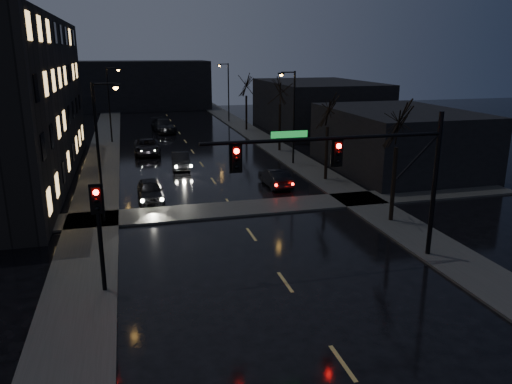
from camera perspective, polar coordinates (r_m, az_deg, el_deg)
sidewalk_left at (r=46.73m, az=-17.17°, el=3.32°), size 3.00×140.00×0.12m
sidewalk_right at (r=48.93m, az=3.15°, el=4.54°), size 3.00×140.00×0.12m
sidewalk_cross at (r=31.32m, az=-2.54°, el=-1.95°), size 40.00×3.00×0.12m
commercial_right_near at (r=43.20m, az=15.82°, el=5.75°), size 10.00×14.00×5.00m
commercial_right_far at (r=63.44m, az=7.00°, el=9.72°), size 12.00×18.00×6.00m
far_block at (r=88.92m, az=-12.81°, el=11.82°), size 22.00×10.00×8.00m
signal_mast at (r=22.59m, az=12.11°, el=3.35°), size 11.11×0.41×7.00m
signal_pole_left at (r=20.80m, az=-17.52°, el=-3.44°), size 0.35×0.41×4.53m
tree_near at (r=28.87m, az=16.01°, el=8.47°), size 3.52×3.52×8.08m
tree_mid_a at (r=37.81m, az=8.26°, el=9.92°), size 3.30×3.30×7.58m
tree_mid_b at (r=49.00m, az=2.79°, el=12.29°), size 3.74×3.74×8.59m
tree_far at (r=62.51m, az=-1.13°, el=12.56°), size 3.43×3.43×7.88m
streetlight_l_near at (r=29.13m, az=-17.26°, el=5.55°), size 1.53×0.28×8.00m
streetlight_l_far at (r=55.92m, az=-16.26°, el=10.24°), size 1.53×0.28×8.00m
streetlight_r_mid at (r=43.22m, az=4.10°, el=9.36°), size 1.53×0.28×8.00m
streetlight_r_far at (r=70.22m, az=-3.34°, el=11.84°), size 1.53×0.28×8.00m
oncoming_car_a at (r=33.84m, az=-12.00°, el=0.20°), size 1.69×4.10×1.39m
oncoming_car_b at (r=42.79m, az=-8.62°, el=3.58°), size 1.64×4.15×1.34m
oncoming_car_c at (r=49.42m, az=-12.37°, el=5.10°), size 2.46×5.24×1.45m
oncoming_car_d at (r=62.53m, az=-10.54°, el=7.48°), size 3.00×5.92×1.65m
lead_car at (r=36.58m, az=2.22°, el=1.66°), size 1.62×4.14×1.34m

